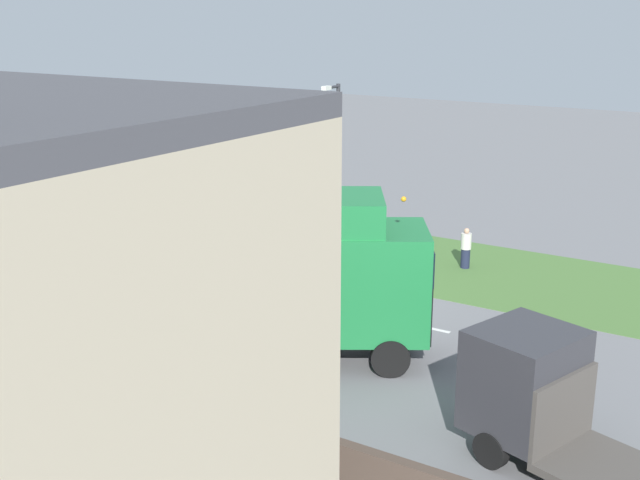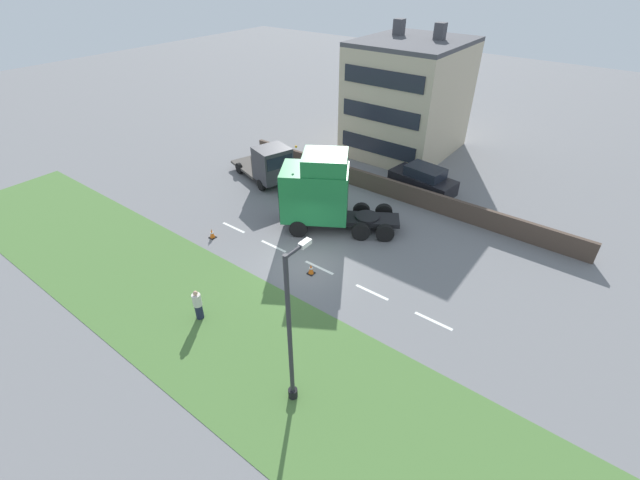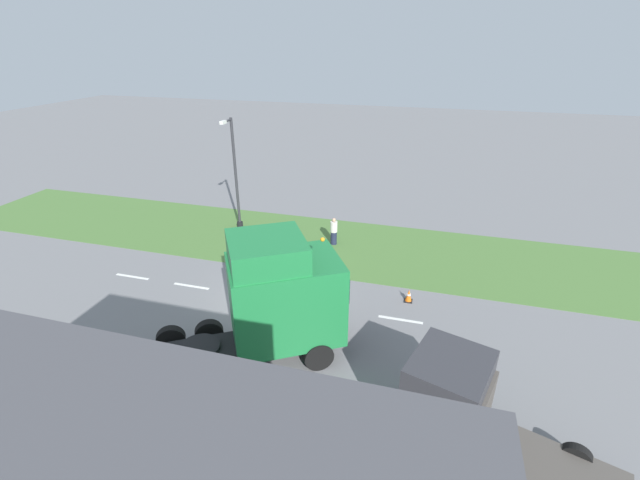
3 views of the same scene
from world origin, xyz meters
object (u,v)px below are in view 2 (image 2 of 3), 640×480
parked_car (423,180)px  traffic_cone_lead (311,269)px  flatbed_truck (270,165)px  lamp_post (291,340)px  lorry_cab (320,192)px  traffic_cone_trailing (212,233)px  pedestrian (198,305)px

parked_car → traffic_cone_lead: bearing=-174.6°
flatbed_truck → parked_car: (5.22, -9.01, -0.55)m
parked_car → lamp_post: lamp_post is taller
traffic_cone_lead → lamp_post: bearing=-146.8°
lorry_cab → parked_car: lorry_cab is taller
traffic_cone_trailing → traffic_cone_lead: bearing=-82.7°
lorry_cab → pedestrian: 9.47m
parked_car → lorry_cab: bearing=167.2°
parked_car → traffic_cone_trailing: size_ratio=8.00×
traffic_cone_lead → flatbed_truck: bearing=53.8°
parked_car → lamp_post: (-17.45, -3.40, 2.03)m
lorry_cab → traffic_cone_lead: size_ratio=11.78×
flatbed_truck → traffic_cone_trailing: flatbed_truck is taller
flatbed_truck → lorry_cab: bearing=86.4°
flatbed_truck → lamp_post: 17.49m
flatbed_truck → traffic_cone_trailing: size_ratio=10.17×
pedestrian → traffic_cone_lead: bearing=-20.2°
flatbed_truck → traffic_cone_trailing: 7.38m
traffic_cone_lead → parked_car: bearing=-2.8°
lorry_cab → flatbed_truck: size_ratio=1.16×
traffic_cone_lead → traffic_cone_trailing: size_ratio=1.00×
traffic_cone_lead → pedestrian: bearing=159.8°
flatbed_truck → parked_car: size_ratio=1.27×
parked_car → pedestrian: bearing=179.5°
lamp_post → traffic_cone_trailing: size_ratio=11.22×
lorry_cab → parked_car: size_ratio=1.47×
pedestrian → lamp_post: bearing=-95.3°
lorry_cab → flatbed_truck: (2.35, 6.11, -0.84)m
lorry_cab → traffic_cone_lead: (-3.85, -2.35, -2.04)m
pedestrian → parked_car: bearing=-8.7°
parked_car → traffic_cone_lead: parked_car is taller
flatbed_truck → pedestrian: 13.36m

